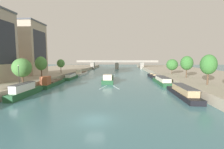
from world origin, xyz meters
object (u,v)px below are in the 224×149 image
Objects in this scene: tree_left_nearest at (61,63)px; tree_right_past_mid at (208,65)px; bridge_far at (117,63)px; moored_boat_right_far at (152,76)px; moored_boat_right_second at (183,92)px; moored_boat_left_far at (25,91)px; tree_right_by_lamp at (187,63)px; moored_boat_left_near at (71,77)px; lamppost_left_bank at (19,74)px; moored_boat_left_downstream at (52,83)px; moored_boat_left_lone at (82,73)px; tree_left_past_mid at (22,68)px; moored_boat_right_midway at (162,81)px; barge_midriver at (108,79)px; tree_left_end_of_row at (41,63)px; tree_right_second at (172,65)px.

tree_right_past_mid reaches higher than tree_left_nearest.
moored_boat_right_far is at bearing -72.53° from bridge_far.
bridge_far reaches higher than moored_boat_right_second.
tree_right_by_lamp reaches higher than moored_boat_left_far.
moored_boat_left_near is 26.74m from lamppost_left_bank.
moored_boat_left_near is at bearing 88.67° from moored_boat_left_far.
moored_boat_left_lone is (0.75, 32.51, -0.09)m from moored_boat_left_downstream.
moored_boat_right_second is 39.83m from tree_left_past_mid.
moored_boat_right_far is at bearing 89.94° from moored_boat_right_midway.
moored_boat_left_lone is at bearing 64.64° from tree_left_nearest.
moored_boat_right_far is (33.62, 6.64, -0.29)m from moored_boat_left_near.
tree_left_past_mid is at bearing -143.65° from moored_boat_right_far.
moored_boat_left_far is 0.71× the size of moored_boat_right_midway.
moored_boat_right_second is (18.16, -22.30, 0.08)m from barge_midriver.
moored_boat_right_second is 17.62m from moored_boat_right_midway.
moored_boat_left_downstream is 0.98× the size of moored_boat_left_lone.
moored_boat_right_far is at bearing -16.44° from moored_boat_left_lone.
moored_boat_left_downstream is 0.24× the size of bridge_far.
tree_right_by_lamp reaches higher than tree_left_past_mid.
tree_right_past_mid is (47.39, -12.15, 0.20)m from tree_left_end_of_row.
tree_left_end_of_row reaches higher than moored_boat_left_near.
tree_left_end_of_row is 15.18m from tree_left_nearest.
tree_right_second is (40.60, 2.98, 4.78)m from moored_boat_left_near.
barge_midriver is at bearing -23.77° from tree_left_nearest.
tree_right_past_mid is 0.12× the size of bridge_far.
tree_left_past_mid is (-21.06, -17.29, 4.93)m from barge_midriver.
lamppost_left_bank reaches higher than moored_boat_left_near.
moored_boat_right_far is 39.88m from tree_left_nearest.
moored_boat_right_midway is 2.71× the size of tree_left_nearest.
moored_boat_right_midway is 16.31m from moored_boat_right_far.
barge_midriver is at bearing 165.59° from moored_boat_right_midway.
tree_right_by_lamp reaches higher than lamppost_left_bank.
tree_right_past_mid is at bearing -35.20° from barge_midriver.
lamppost_left_bank is (-3.92, -42.77, 3.69)m from moored_boat_left_lone.
tree_left_past_mid is at bearing -104.28° from moored_boat_left_near.
tree_left_end_of_row is (-21.92, -5.81, 5.67)m from barge_midriver.
moored_boat_right_far is at bearing 3.32° from tree_left_nearest.
lamppost_left_bank is at bearing -103.39° from bridge_far.
barge_midriver is 3.87× the size of lamppost_left_bank.
moored_boat_right_midway is at bearing 1.62° from tree_left_end_of_row.
moored_boat_left_lone is 3.20× the size of lamppost_left_bank.
bridge_far is (-24.17, 83.41, -2.39)m from tree_right_past_mid.
tree_left_nearest is at bearing 149.67° from tree_right_past_mid.
tree_left_end_of_row is (-5.85, 18.60, 5.34)m from moored_boat_left_far.
barge_midriver is at bearing -162.46° from tree_right_second.
tree_left_nearest is (-21.21, 9.34, 5.22)m from barge_midriver.
tree_left_nearest is at bearing 156.23° from barge_midriver.
tree_left_past_mid is 0.91× the size of tree_left_end_of_row.
moored_boat_left_near is 2.12× the size of tree_left_nearest.
tree_right_second is at bearing 4.20° from moored_boat_left_near.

